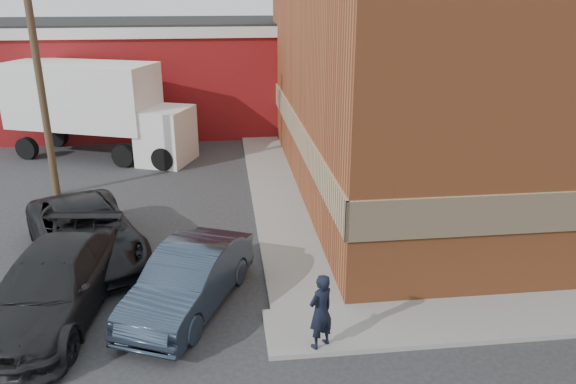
{
  "coord_description": "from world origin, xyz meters",
  "views": [
    {
      "loc": [
        -1.25,
        -11.49,
        7.36
      ],
      "look_at": [
        0.5,
        3.22,
        1.87
      ],
      "focal_mm": 35.0,
      "sensor_mm": 36.0,
      "label": 1
    }
  ],
  "objects_px": {
    "suv_a": "(85,232)",
    "brick_building": "(481,60)",
    "sedan": "(189,280)",
    "suv_b": "(52,286)",
    "utility_pole": "(38,65)",
    "box_truck": "(99,104)",
    "warehouse": "(132,74)",
    "man": "(321,311)"
  },
  "relations": [
    {
      "from": "suv_a",
      "to": "sedan",
      "type": "bearing_deg",
      "value": -67.91
    },
    {
      "from": "sedan",
      "to": "utility_pole",
      "type": "bearing_deg",
      "value": 145.38
    },
    {
      "from": "sedan",
      "to": "box_truck",
      "type": "height_order",
      "value": "box_truck"
    },
    {
      "from": "suv_b",
      "to": "box_truck",
      "type": "height_order",
      "value": "box_truck"
    },
    {
      "from": "brick_building",
      "to": "suv_a",
      "type": "distance_m",
      "value": 15.28
    },
    {
      "from": "suv_b",
      "to": "man",
      "type": "bearing_deg",
      "value": -12.23
    },
    {
      "from": "warehouse",
      "to": "man",
      "type": "relative_size",
      "value": 9.62
    },
    {
      "from": "utility_pole",
      "to": "suv_b",
      "type": "height_order",
      "value": "utility_pole"
    },
    {
      "from": "brick_building",
      "to": "sedan",
      "type": "relative_size",
      "value": 3.96
    },
    {
      "from": "suv_b",
      "to": "suv_a",
      "type": "bearing_deg",
      "value": 95.01
    },
    {
      "from": "box_truck",
      "to": "suv_b",
      "type": "bearing_deg",
      "value": -63.67
    },
    {
      "from": "suv_a",
      "to": "brick_building",
      "type": "bearing_deg",
      "value": -1.27
    },
    {
      "from": "warehouse",
      "to": "brick_building",
      "type": "bearing_deg",
      "value": -37.2
    },
    {
      "from": "warehouse",
      "to": "suv_b",
      "type": "height_order",
      "value": "warehouse"
    },
    {
      "from": "warehouse",
      "to": "suv_a",
      "type": "height_order",
      "value": "warehouse"
    },
    {
      "from": "sedan",
      "to": "suv_b",
      "type": "bearing_deg",
      "value": -156.43
    },
    {
      "from": "suv_a",
      "to": "suv_b",
      "type": "distance_m",
      "value": 3.05
    },
    {
      "from": "utility_pole",
      "to": "suv_a",
      "type": "xyz_separation_m",
      "value": [
        2.26,
        -5.45,
        -3.96
      ]
    },
    {
      "from": "man",
      "to": "suv_b",
      "type": "distance_m",
      "value": 6.3
    },
    {
      "from": "utility_pole",
      "to": "box_truck",
      "type": "distance_m",
      "value": 5.37
    },
    {
      "from": "man",
      "to": "sedan",
      "type": "height_order",
      "value": "man"
    },
    {
      "from": "man",
      "to": "suv_a",
      "type": "height_order",
      "value": "man"
    },
    {
      "from": "suv_b",
      "to": "box_truck",
      "type": "distance_m",
      "value": 13.41
    },
    {
      "from": "utility_pole",
      "to": "box_truck",
      "type": "xyz_separation_m",
      "value": [
        0.9,
        4.75,
        -2.33
      ]
    },
    {
      "from": "suv_b",
      "to": "box_truck",
      "type": "relative_size",
      "value": 0.63
    },
    {
      "from": "brick_building",
      "to": "warehouse",
      "type": "distance_m",
      "value": 18.3
    },
    {
      "from": "sedan",
      "to": "suv_a",
      "type": "bearing_deg",
      "value": 158.42
    },
    {
      "from": "sedan",
      "to": "suv_b",
      "type": "xyz_separation_m",
      "value": [
        -3.13,
        -0.01,
        0.05
      ]
    },
    {
      "from": "utility_pole",
      "to": "suv_a",
      "type": "relative_size",
      "value": 1.59
    },
    {
      "from": "utility_pole",
      "to": "suv_a",
      "type": "bearing_deg",
      "value": -67.5
    },
    {
      "from": "suv_a",
      "to": "warehouse",
      "type": "bearing_deg",
      "value": 69.74
    },
    {
      "from": "brick_building",
      "to": "suv_b",
      "type": "relative_size",
      "value": 3.28
    },
    {
      "from": "warehouse",
      "to": "suv_a",
      "type": "distance_m",
      "value": 16.59
    },
    {
      "from": "brick_building",
      "to": "suv_a",
      "type": "relative_size",
      "value": 3.21
    },
    {
      "from": "brick_building",
      "to": "utility_pole",
      "type": "bearing_deg",
      "value": 179.98
    },
    {
      "from": "utility_pole",
      "to": "sedan",
      "type": "relative_size",
      "value": 1.95
    },
    {
      "from": "sedan",
      "to": "suv_b",
      "type": "height_order",
      "value": "suv_b"
    },
    {
      "from": "brick_building",
      "to": "suv_b",
      "type": "distance_m",
      "value": 16.69
    },
    {
      "from": "brick_building",
      "to": "warehouse",
      "type": "xyz_separation_m",
      "value": [
        -14.5,
        11.0,
        -1.87
      ]
    },
    {
      "from": "suv_b",
      "to": "box_truck",
      "type": "bearing_deg",
      "value": 102.21
    },
    {
      "from": "sedan",
      "to": "box_truck",
      "type": "xyz_separation_m",
      "value": [
        -4.39,
        13.25,
        1.65
      ]
    },
    {
      "from": "warehouse",
      "to": "suv_a",
      "type": "bearing_deg",
      "value": -87.36
    }
  ]
}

